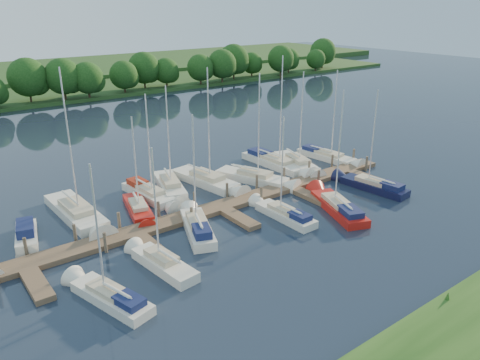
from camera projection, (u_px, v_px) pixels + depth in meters
ground at (281, 245)px, 34.71m from camera, size 260.00×260.00×0.00m
dock at (224, 210)px, 40.10m from camera, size 40.00×6.00×0.40m
mooring_pilings at (217, 201)px, 40.79m from camera, size 38.24×2.84×2.00m
far_shore at (24, 92)px, 90.62m from camera, size 180.00×30.00×0.60m
treeline at (29, 82)px, 78.42m from camera, size 143.39×9.94×8.29m
motorboat at (26, 236)px, 35.21m from camera, size 2.51×5.33×1.71m
sailboat_n_2 at (78, 215)px, 38.88m from camera, size 2.74×10.18×12.87m
sailboat_n_3 at (139, 210)px, 39.82m from camera, size 2.98×6.91×8.78m
sailboat_n_4 at (150, 195)px, 42.80m from camera, size 2.44×7.90×10.05m
sailboat_n_5 at (171, 188)px, 44.53m from camera, size 3.79×8.14×10.51m
sailboat_n_6 at (208, 182)px, 45.92m from camera, size 3.44×9.38×11.86m
sailboat_n_7 at (256, 179)px, 46.69m from camera, size 4.70×8.65×11.18m
sailboat_n_8 at (277, 164)px, 51.03m from camera, size 2.76×9.80×12.29m
sailboat_n_9 at (298, 165)px, 50.80m from camera, size 3.70×8.41×10.72m
sailboat_n_10 at (328, 157)px, 53.24m from camera, size 2.83×8.37×10.43m
sailboat_s_0 at (109, 297)px, 28.12m from camera, size 3.22×7.12×9.03m
sailboat_s_1 at (162, 264)px, 31.64m from camera, size 2.30×6.82×8.89m
sailboat_s_2 at (197, 228)px, 36.49m from camera, size 3.94×7.38×9.75m
sailboat_s_3 at (284, 214)px, 38.95m from camera, size 1.80×6.96×8.91m
sailboat_s_4 at (337, 207)px, 40.35m from camera, size 4.40×8.40×10.71m
sailboat_s_5 at (372, 186)px, 44.84m from camera, size 2.59×7.79×9.89m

